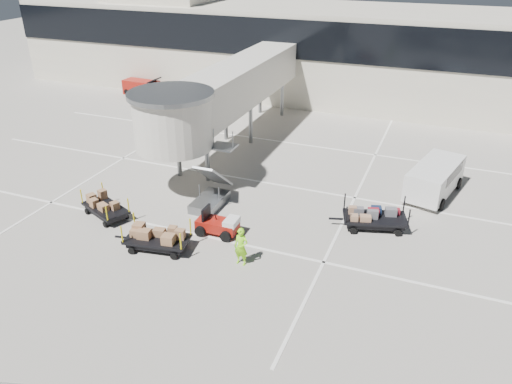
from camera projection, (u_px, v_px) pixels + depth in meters
The scene contains 11 objects.
ground at pixel (189, 258), 23.51m from camera, with size 140.00×140.00×0.00m, color #B9B1A5.
lane_markings at pixel (251, 178), 31.46m from camera, with size 40.00×30.00×0.02m.
terminal at pixel (337, 52), 46.59m from camera, with size 64.00×12.11×15.20m.
jet_bridge at pixel (221, 94), 33.06m from camera, with size 5.70×20.40×6.03m.
baggage_tug at pixel (219, 225), 25.25m from camera, with size 2.16×1.39×1.40m.
suitcase_cart at pixel (376, 218), 25.75m from camera, with size 4.03×2.43×1.55m.
box_cart_near at pixel (156, 238), 23.96m from camera, with size 3.83×2.00×1.47m.
box_cart_far at pixel (106, 208), 26.83m from camera, with size 3.47×2.42×1.36m.
ground_worker at pixel (241, 247), 22.67m from camera, with size 0.68×0.44×1.86m, color #82E217.
minivan at pixel (436, 176), 29.00m from camera, with size 3.14×5.31×1.89m.
belt_loader at pixel (142, 88), 48.16m from camera, with size 3.82×1.70×1.80m.
Camera 1 is at (10.20, -17.01, 13.37)m, focal length 35.00 mm.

